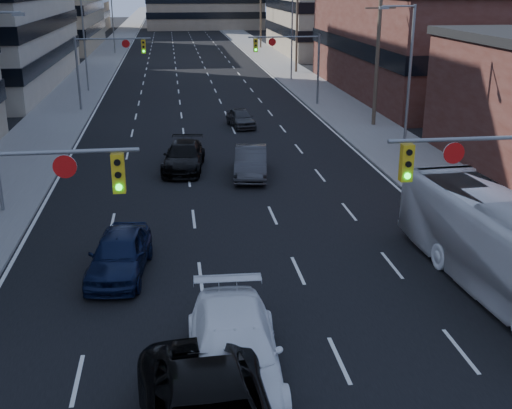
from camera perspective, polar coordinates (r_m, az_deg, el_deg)
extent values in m
cube|color=black|center=(139.57, -6.74, 14.87)|extent=(18.00, 300.00, 0.02)
cube|color=slate|center=(139.83, -11.62, 14.66)|extent=(5.00, 300.00, 0.15)
cube|color=slate|center=(140.25, -1.88, 15.03)|extent=(5.00, 300.00, 0.15)
cube|color=#472119|center=(65.13, 17.01, 13.41)|extent=(20.00, 30.00, 9.00)
cube|color=gray|center=(101.07, 8.63, 17.18)|extent=(22.00, 28.00, 14.00)
cube|color=gray|center=(143.48, 6.66, 17.38)|extent=(22.00, 22.00, 12.00)
cylinder|color=slate|center=(18.19, -20.63, 4.26)|extent=(6.50, 0.12, 0.12)
cube|color=gold|center=(17.94, -12.13, 2.73)|extent=(0.35, 0.28, 1.10)
cylinder|color=black|center=(17.70, -12.24, 3.67)|extent=(0.18, 0.06, 0.18)
cylinder|color=black|center=(17.79, -12.16, 2.58)|extent=(0.18, 0.06, 0.18)
cylinder|color=#0CE526|center=(17.89, -12.09, 1.51)|extent=(0.18, 0.06, 0.18)
cylinder|color=white|center=(18.02, -16.63, 3.24)|extent=(0.64, 0.06, 0.64)
cylinder|color=slate|center=(20.03, 20.53, 5.55)|extent=(6.50, 0.12, 0.12)
cube|color=gold|center=(19.09, 13.23, 3.63)|extent=(0.35, 0.28, 1.10)
cylinder|color=black|center=(18.86, 13.48, 4.52)|extent=(0.18, 0.06, 0.18)
cylinder|color=black|center=(18.95, 13.40, 3.50)|extent=(0.18, 0.06, 0.18)
cylinder|color=#0CE526|center=(19.04, 13.32, 2.49)|extent=(0.18, 0.06, 0.18)
cylinder|color=white|center=(19.54, 17.18, 4.39)|extent=(0.64, 0.06, 0.64)
cylinder|color=slate|center=(55.15, -15.55, 11.07)|extent=(0.18, 0.18, 6.00)
cylinder|color=slate|center=(54.53, -12.60, 14.19)|extent=(6.00, 0.12, 0.12)
cube|color=gold|center=(54.45, -9.97, 13.66)|extent=(0.35, 0.28, 1.10)
cylinder|color=black|center=(54.26, -9.99, 14.01)|extent=(0.18, 0.06, 0.18)
cylinder|color=black|center=(54.29, -9.97, 13.64)|extent=(0.18, 0.06, 0.18)
cylinder|color=#0CE526|center=(54.32, -9.95, 13.27)|extent=(0.18, 0.06, 0.18)
cylinder|color=white|center=(54.46, -11.50, 13.83)|extent=(0.64, 0.06, 0.64)
cylinder|color=slate|center=(56.08, 5.56, 11.79)|extent=(0.18, 0.18, 6.00)
cylinder|color=slate|center=(55.19, 2.51, 14.66)|extent=(6.00, 0.12, 0.12)
cube|color=gold|center=(54.88, -0.04, 13.97)|extent=(0.35, 0.28, 1.10)
cylinder|color=black|center=(54.69, -0.02, 14.32)|extent=(0.18, 0.06, 0.18)
cylinder|color=black|center=(54.72, -0.02, 13.96)|extent=(0.18, 0.06, 0.18)
cylinder|color=#0CE526|center=(54.76, -0.02, 13.59)|extent=(0.18, 0.06, 0.18)
cylinder|color=white|center=(55.03, 1.45, 14.24)|extent=(0.64, 0.06, 0.64)
cylinder|color=#4C3D2D|center=(47.77, 10.77, 13.30)|extent=(0.28, 0.28, 11.00)
cube|color=#4C3D2D|center=(47.57, 10.99, 16.77)|extent=(2.20, 0.10, 0.10)
cylinder|color=#4C3D2D|center=(76.76, 3.66, 15.67)|extent=(0.28, 0.28, 11.00)
cylinder|color=#4C3D2D|center=(106.32, 0.42, 16.66)|extent=(0.28, 0.28, 11.00)
cube|color=slate|center=(29.86, -20.37, 15.57)|extent=(0.50, 0.22, 0.14)
cylinder|color=slate|center=(64.91, -15.00, 13.57)|extent=(0.16, 0.16, 9.00)
cylinder|color=slate|center=(99.66, -12.60, 15.49)|extent=(0.16, 0.16, 9.00)
cylinder|color=slate|center=(37.03, 13.41, 9.95)|extent=(0.16, 0.16, 9.00)
cylinder|color=slate|center=(36.31, 12.57, 16.83)|extent=(1.80, 0.10, 0.10)
cube|color=slate|center=(36.06, 11.31, 16.77)|extent=(0.50, 0.22, 0.14)
cylinder|color=slate|center=(70.63, 3.21, 14.57)|extent=(0.16, 0.16, 9.00)
imported|color=white|center=(17.43, -1.96, -12.80)|extent=(2.64, 6.10, 1.75)
imported|color=silver|center=(23.11, 21.50, -3.75)|extent=(3.47, 11.82, 3.25)
imported|color=black|center=(23.74, -12.04, -4.29)|extent=(2.47, 5.01, 1.64)
imported|color=#323235|center=(35.07, -0.46, 3.79)|extent=(2.37, 5.10, 1.62)
imported|color=black|center=(36.55, -6.44, 4.24)|extent=(2.80, 5.54, 1.54)
imported|color=#313133|center=(47.54, -1.36, 7.71)|extent=(2.11, 4.13, 1.35)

